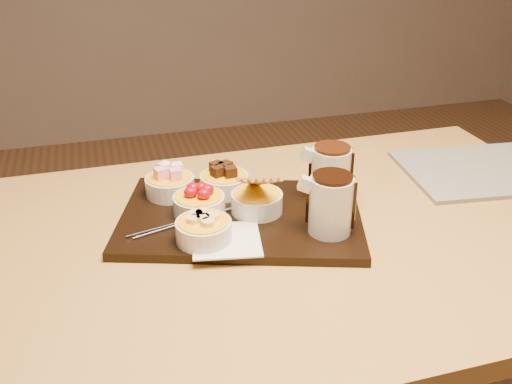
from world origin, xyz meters
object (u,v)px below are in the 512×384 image
object	(u,v)px
dining_table	(303,272)
newspaper	(478,171)
bowl_strawberries	(199,205)
serving_board	(241,217)
pitcher_milk_chocolate	(331,174)
pitcher_dark_chocolate	(331,205)

from	to	relation	value
dining_table	newspaper	bearing A→B (deg)	14.83
bowl_strawberries	serving_board	bearing A→B (deg)	-14.82
serving_board	bowl_strawberries	world-z (taller)	bowl_strawberries
bowl_strawberries	pitcher_milk_chocolate	size ratio (longest dim) A/B	0.93
serving_board	newspaper	xyz separation A→B (m)	(0.58, 0.06, -0.00)
pitcher_dark_chocolate	newspaper	world-z (taller)	pitcher_dark_chocolate
dining_table	pitcher_dark_chocolate	size ratio (longest dim) A/B	11.19
bowl_strawberries	pitcher_milk_chocolate	xyz separation A→B (m)	(0.27, -0.01, 0.03)
serving_board	pitcher_milk_chocolate	world-z (taller)	pitcher_milk_chocolate
dining_table	pitcher_dark_chocolate	bearing A→B (deg)	-57.72
pitcher_dark_chocolate	pitcher_milk_chocolate	xyz separation A→B (m)	(0.05, 0.12, 0.00)
bowl_strawberries	pitcher_dark_chocolate	world-z (taller)	pitcher_dark_chocolate
dining_table	pitcher_dark_chocolate	xyz separation A→B (m)	(0.03, -0.05, 0.17)
dining_table	pitcher_milk_chocolate	distance (m)	0.20
pitcher_dark_chocolate	pitcher_milk_chocolate	bearing A→B (deg)	85.60
dining_table	bowl_strawberries	distance (m)	0.24
dining_table	pitcher_milk_chocolate	size ratio (longest dim) A/B	11.19
bowl_strawberries	pitcher_dark_chocolate	size ratio (longest dim) A/B	0.93
dining_table	newspaper	world-z (taller)	newspaper
newspaper	bowl_strawberries	bearing A→B (deg)	-169.82
pitcher_milk_chocolate	pitcher_dark_chocolate	bearing A→B (deg)	-94.40
pitcher_milk_chocolate	newspaper	world-z (taller)	pitcher_milk_chocolate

